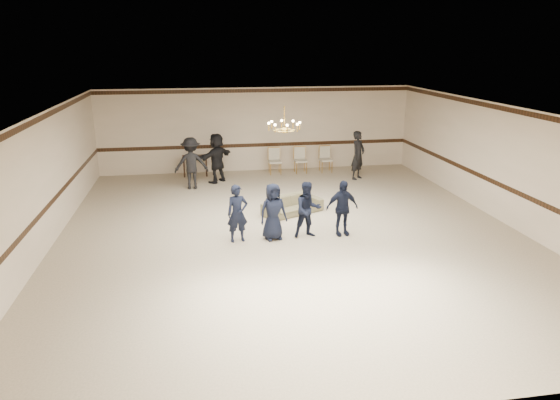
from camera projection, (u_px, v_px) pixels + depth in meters
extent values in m
cube|color=beige|center=(291.00, 232.00, 13.44)|extent=(12.00, 14.00, 0.01)
cube|color=#2F231A|center=(291.00, 111.00, 12.49)|extent=(12.00, 14.00, 0.01)
cube|color=beige|center=(257.00, 130.00, 19.56)|extent=(12.00, 0.01, 3.20)
cube|color=beige|center=(395.00, 309.00, 6.37)|extent=(12.00, 0.01, 3.20)
cube|color=beige|center=(42.00, 184.00, 12.01)|extent=(0.01, 14.00, 3.20)
cube|color=beige|center=(505.00, 165.00, 13.91)|extent=(0.01, 14.00, 3.20)
cube|color=#341D0F|center=(257.00, 145.00, 19.72)|extent=(12.00, 0.02, 0.14)
cube|color=#341D0F|center=(257.00, 91.00, 19.10)|extent=(12.00, 0.02, 0.14)
imported|color=black|center=(237.00, 214.00, 12.63)|extent=(0.58, 0.43, 1.46)
imported|color=black|center=(273.00, 212.00, 12.77)|extent=(0.80, 0.62, 1.46)
imported|color=black|center=(308.00, 210.00, 12.91)|extent=(0.76, 0.62, 1.46)
imported|color=black|center=(342.00, 208.00, 13.06)|extent=(0.88, 0.43, 1.46)
imported|color=#75724E|center=(293.00, 205.00, 14.84)|extent=(1.94, 1.45, 0.53)
imported|color=black|center=(191.00, 163.00, 17.23)|extent=(1.17, 0.70, 1.77)
imported|color=black|center=(217.00, 158.00, 18.03)|extent=(1.56, 1.49, 1.77)
imported|color=black|center=(358.00, 155.00, 18.46)|extent=(0.76, 0.74, 1.77)
cube|color=black|center=(195.00, 166.00, 19.02)|extent=(0.94, 0.41, 0.78)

